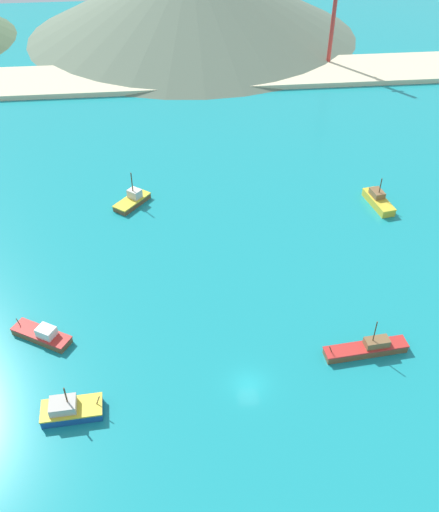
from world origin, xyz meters
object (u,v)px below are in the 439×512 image
fishing_boat_3 (133,200)px  radio_tower (334,10)px  fishing_boat_4 (367,348)px  fishing_boat_7 (43,335)px  fishing_boat_2 (70,409)px  fishing_boat_1 (378,200)px

fishing_boat_3 → radio_tower: size_ratio=0.27×
fishing_boat_4 → fishing_boat_7: 42.56m
fishing_boat_2 → fishing_boat_4: fishing_boat_4 is taller
fishing_boat_2 → fishing_boat_4: (37.17, 5.81, -0.14)m
fishing_boat_1 → fishing_boat_3: size_ratio=1.11×
fishing_boat_7 → radio_tower: radio_tower is taller
fishing_boat_2 → fishing_boat_3: fishing_boat_3 is taller
fishing_boat_2 → fishing_boat_3: bearing=81.6°
fishing_boat_4 → fishing_boat_7: (-42.04, 6.61, -0.01)m
fishing_boat_7 → radio_tower: size_ratio=0.30×
fishing_boat_3 → fishing_boat_7: 33.06m
fishing_boat_1 → fishing_boat_3: 43.11m
fishing_boat_3 → fishing_boat_7: bearing=-109.9°
fishing_boat_1 → fishing_boat_4: bearing=-110.1°
fishing_boat_3 → radio_tower: bearing=50.4°
fishing_boat_7 → fishing_boat_1: bearing=26.1°
fishing_boat_1 → fishing_boat_3: bearing=173.9°
fishing_boat_1 → fishing_boat_7: (-54.14, -26.47, -0.16)m
radio_tower → fishing_boat_3: bearing=-129.6°
fishing_boat_2 → fishing_boat_7: (-4.88, 12.42, -0.15)m
fishing_boat_2 → fishing_boat_7: size_ratio=0.86×
fishing_boat_3 → fishing_boat_7: (-11.28, -31.08, -0.06)m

